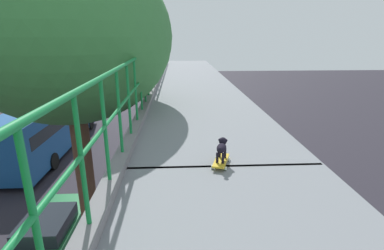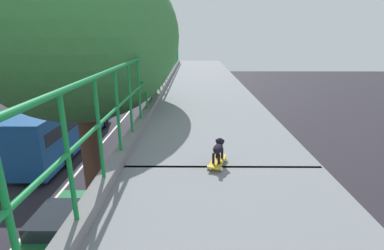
{
  "view_description": "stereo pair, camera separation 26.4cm",
  "coord_description": "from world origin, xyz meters",
  "px_view_note": "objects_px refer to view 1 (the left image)",
  "views": [
    {
      "loc": [
        0.57,
        -1.83,
        7.35
      ],
      "look_at": [
        0.8,
        2.7,
        5.92
      ],
      "focal_mm": 26.75,
      "sensor_mm": 36.0,
      "label": 1
    },
    {
      "loc": [
        0.83,
        -1.84,
        7.35
      ],
      "look_at": [
        0.8,
        2.7,
        5.92
      ],
      "focal_mm": 26.75,
      "sensor_mm": 36.0,
      "label": 2
    }
  ],
  "objects_px": {
    "city_bus": "(52,122)",
    "small_dog": "(222,147)",
    "toy_skateboard": "(221,161)",
    "car_green_fifth": "(50,231)"
  },
  "relations": [
    {
      "from": "small_dog",
      "to": "toy_skateboard",
      "type": "bearing_deg",
      "value": -118.54
    },
    {
      "from": "car_green_fifth",
      "to": "toy_skateboard",
      "type": "xyz_separation_m",
      "value": [
        5.27,
        -5.22,
        5.04
      ]
    },
    {
      "from": "city_bus",
      "to": "toy_skateboard",
      "type": "distance_m",
      "value": 17.77
    },
    {
      "from": "car_green_fifth",
      "to": "small_dog",
      "type": "xyz_separation_m",
      "value": [
        5.28,
        -5.21,
        5.24
      ]
    },
    {
      "from": "city_bus",
      "to": "small_dog",
      "type": "bearing_deg",
      "value": -58.98
    },
    {
      "from": "car_green_fifth",
      "to": "city_bus",
      "type": "xyz_separation_m",
      "value": [
        -3.66,
        9.66,
        1.24
      ]
    },
    {
      "from": "car_green_fifth",
      "to": "small_dog",
      "type": "bearing_deg",
      "value": -44.61
    },
    {
      "from": "city_bus",
      "to": "small_dog",
      "type": "height_order",
      "value": "small_dog"
    },
    {
      "from": "toy_skateboard",
      "to": "city_bus",
      "type": "bearing_deg",
      "value": 120.98
    },
    {
      "from": "car_green_fifth",
      "to": "city_bus",
      "type": "height_order",
      "value": "city_bus"
    }
  ]
}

